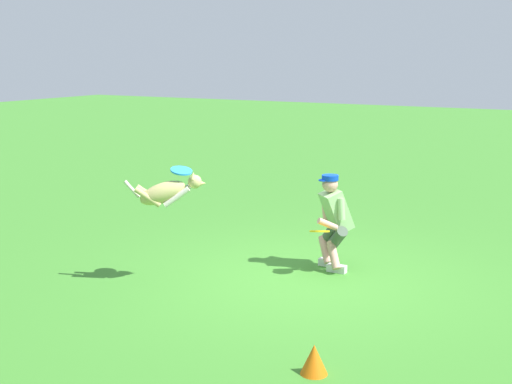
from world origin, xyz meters
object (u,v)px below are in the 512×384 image
object	(u,v)px
frisbee_held	(320,231)
training_cone	(314,359)
frisbee_flying	(181,171)
person	(334,219)
dog	(167,192)

from	to	relation	value
frisbee_held	training_cone	size ratio (longest dim) A/B	0.93
frisbee_flying	frisbee_held	size ratio (longest dim) A/B	1.02
person	dog	world-z (taller)	dog
dog	frisbee_held	distance (m)	2.03
frisbee_flying	training_cone	xyz separation A→B (m)	(-2.50, 1.53, -1.31)
dog	frisbee_held	size ratio (longest dim) A/B	3.44
frisbee_flying	dog	bearing A→B (deg)	43.98
person	training_cone	world-z (taller)	person
person	frisbee_held	size ratio (longest dim) A/B	4.95
dog	frisbee_flying	size ratio (longest dim) A/B	3.36
training_cone	frisbee_held	bearing A→B (deg)	-66.92
frisbee_flying	frisbee_held	distance (m)	1.95
person	frisbee_flying	size ratio (longest dim) A/B	4.84
person	frisbee_flying	distance (m)	2.18
person	dog	size ratio (longest dim) A/B	1.44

